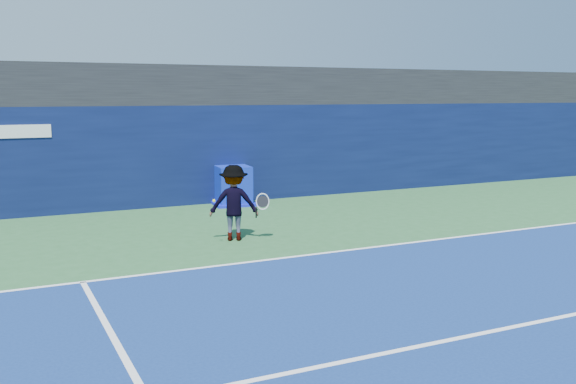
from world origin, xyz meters
name	(u,v)px	position (x,y,z in m)	size (l,w,h in m)	color
ground	(413,292)	(0.00, 0.00, 0.00)	(80.00, 80.00, 0.00)	#295C30
baseline	(328,253)	(0.00, 3.00, 0.01)	(24.00, 0.10, 0.01)	white
service_line	(498,330)	(0.00, -2.00, 0.01)	(24.00, 0.10, 0.01)	white
stadium_band	(201,86)	(0.00, 11.50, 3.60)	(36.00, 3.00, 1.20)	black
back_wall_assembly	(212,153)	(0.00, 10.50, 1.50)	(36.00, 1.03, 3.00)	#0A133A
equipment_cart	(233,187)	(0.35, 9.58, 0.54)	(1.34, 1.34, 1.18)	#0B1FA4
tennis_player	(234,203)	(-1.34, 5.03, 0.87)	(1.39, 1.01, 1.74)	silver
tennis_ball	(214,201)	(-1.97, 4.60, 1.03)	(0.07, 0.07, 0.07)	yellow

